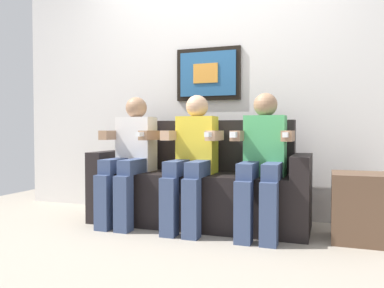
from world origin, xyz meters
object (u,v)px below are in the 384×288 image
person_on_right (263,157)px  side_table_right (360,207)px  couch (199,188)px  person_on_left (130,154)px  person_in_middle (192,155)px

person_on_right → side_table_right: (0.70, 0.06, -0.36)m
couch → person_on_left: size_ratio=1.67×
person_on_left → person_on_right: bearing=-0.0°
couch → person_on_right: 0.67m
person_in_middle → person_on_right: same height
person_in_middle → side_table_right: person_in_middle is taller
couch → side_table_right: size_ratio=3.72×
couch → person_in_middle: size_ratio=1.67×
couch → side_table_right: 1.29m
person_on_left → couch: bearing=16.1°
person_on_left → person_on_right: same height
side_table_right → couch: bearing=175.3°
couch → person_on_left: person_on_left is taller
person_in_middle → side_table_right: (1.28, 0.06, -0.36)m
person_on_right → side_table_right: size_ratio=2.22×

